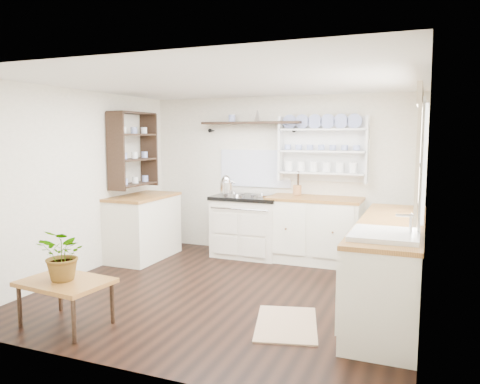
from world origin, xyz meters
name	(u,v)px	position (x,y,z in m)	size (l,w,h in m)	color
floor	(228,292)	(0.00, 0.00, 0.00)	(4.00, 3.80, 0.01)	black
wall_back	(280,176)	(0.00, 1.90, 1.15)	(4.00, 0.02, 2.30)	beige
wall_right	(425,199)	(2.00, 0.00, 1.15)	(0.02, 3.80, 2.30)	beige
wall_left	(81,183)	(-2.00, 0.00, 1.15)	(0.02, 3.80, 2.30)	beige
ceiling	(228,82)	(0.00, 0.00, 2.30)	(4.00, 3.80, 0.01)	white
window	(422,154)	(1.95, 0.15, 1.56)	(0.08, 1.55, 1.22)	white
aga_cooker	(248,225)	(-0.37, 1.57, 0.45)	(0.98, 0.68, 0.91)	silver
back_cabinets	(314,229)	(0.60, 1.60, 0.46)	(1.27, 0.63, 0.90)	silver
right_cabinets	(390,265)	(1.70, 0.10, 0.46)	(0.62, 2.43, 0.90)	silver
belfast_sink	(384,249)	(1.70, -0.65, 0.80)	(0.55, 0.60, 0.45)	white
left_cabinets	(144,226)	(-1.70, 0.90, 0.46)	(0.62, 1.13, 0.90)	silver
plate_rack	(324,149)	(0.65, 1.86, 1.56)	(1.20, 0.22, 0.90)	white
high_shelf	(251,124)	(-0.40, 1.78, 1.91)	(1.50, 0.29, 0.16)	black
left_shelving	(133,149)	(-1.84, 0.90, 1.55)	(0.28, 0.80, 1.05)	black
kettle	(226,184)	(-0.65, 1.45, 1.05)	(0.19, 0.19, 0.24)	silver
utensil_crock	(297,190)	(0.33, 1.68, 0.98)	(0.12, 0.12, 0.14)	#A96E3E
center_table	(66,285)	(-1.02, -1.40, 0.38)	(0.84, 0.64, 0.43)	brown
potted_plant	(64,254)	(-1.02, -1.40, 0.67)	(0.43, 0.38, 0.48)	#3F7233
floor_rug	(286,324)	(0.86, -0.64, 0.01)	(0.55, 0.85, 0.02)	#927354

